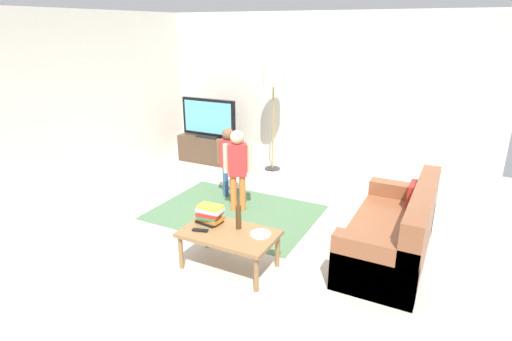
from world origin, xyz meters
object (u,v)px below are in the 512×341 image
child_near_tv (229,156)px  book_stack (210,214)px  couch (397,235)px  tv_remote (200,230)px  child_center (238,163)px  plate (260,234)px  bottle (238,217)px  floor_lamp (273,83)px  tv (209,118)px  tv_stand (210,149)px  coffee_table (229,236)px

child_near_tv → book_stack: (0.70, -1.59, -0.12)m
couch → tv_remote: bearing=-148.6°
child_center → tv_remote: (0.35, -1.42, -0.27)m
tv_remote → plate: plate is taller
child_near_tv → bottle: bearing=-56.1°
floor_lamp → bottle: size_ratio=5.49×
child_center → tv_remote: child_center is taller
tv → book_stack: bearing=-56.7°
couch → plate: couch is taller
bottle → book_stack: bearing=-175.7°
tv_stand → child_near_tv: child_near_tv is taller
book_stack → tv: bearing=123.3°
tv → book_stack: size_ratio=3.71×
child_center → coffee_table: (0.63, -1.30, -0.33)m
tv_remote → floor_lamp: bearing=86.5°
bottle → tv_remote: (-0.33, -0.24, -0.13)m
child_center → plate: size_ratio=5.27×
coffee_table → plate: bearing=17.3°
book_stack → bottle: (0.35, 0.03, 0.04)m
book_stack → plate: size_ratio=1.35×
tv → coffee_table: bearing=-53.6°
bottle → tv_remote: size_ratio=1.91×
plate → bottle: bearing=175.8°
tv_stand → tv_remote: tv_stand is taller
tv_stand → tv: 0.60m
coffee_table → plate: 0.34m
couch → child_near_tv: size_ratio=1.69×
coffee_table → tv_remote: bearing=-156.8°
tv_stand → plate: tv_stand is taller
tv_stand → floor_lamp: bearing=7.1°
child_near_tv → coffee_table: bearing=-59.3°
tv_stand → tv_remote: size_ratio=7.06×
child_center → book_stack: size_ratio=3.91×
tv_stand → book_stack: (1.88, -2.88, 0.28)m
child_near_tv → tv_remote: 1.95m
floor_lamp → book_stack: floor_lamp is taller
tv_stand → coffee_table: tv_stand is taller
book_stack → tv_remote: bearing=-85.5°
bottle → plate: bearing=-4.2°
child_center → plate: bearing=-51.7°
tv → child_center: tv is taller
child_near_tv → child_center: 0.53m
floor_lamp → coffee_table: floor_lamp is taller
tv_stand → child_near_tv: size_ratio=1.13×
floor_lamp → book_stack: size_ratio=6.00×
tv_stand → coffee_table: (2.18, -2.98, 0.13)m
coffee_table → plate: size_ratio=4.55×
tv → book_stack: (1.88, -2.86, -0.33)m
child_center → tv_remote: bearing=-76.2°
couch → plate: (-1.23, -0.90, 0.14)m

